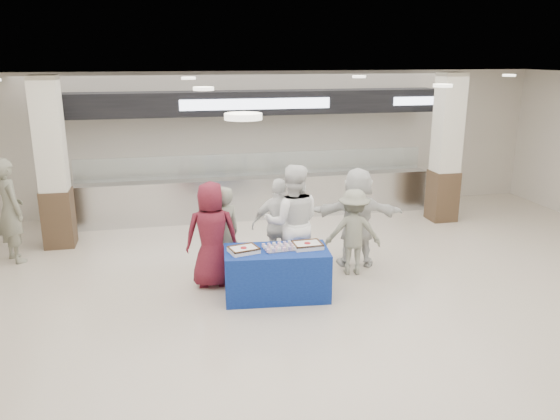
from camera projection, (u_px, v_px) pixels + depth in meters
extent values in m
plane|color=beige|center=(323.00, 325.00, 7.42)|extent=(14.00, 14.00, 0.00)
cube|color=silver|center=(255.00, 196.00, 12.37)|extent=(8.00, 0.80, 0.90)
cube|color=silver|center=(254.00, 176.00, 12.24)|extent=(8.00, 0.85, 0.04)
cube|color=white|center=(257.00, 164.00, 11.87)|extent=(7.60, 0.02, 0.50)
cube|color=black|center=(253.00, 103.00, 11.79)|extent=(8.40, 0.70, 0.50)
cube|color=silver|center=(256.00, 104.00, 11.46)|extent=(3.20, 0.03, 0.22)
cube|color=silver|center=(423.00, 101.00, 12.24)|extent=(1.40, 0.03, 0.18)
cube|color=#3D2B1B|center=(59.00, 218.00, 10.39)|extent=(0.55, 0.55, 1.10)
cube|color=silver|center=(49.00, 134.00, 9.95)|extent=(0.50, 0.50, 2.10)
cube|color=#3D2B1B|center=(442.00, 196.00, 12.04)|extent=(0.55, 0.55, 1.10)
cube|color=silver|center=(448.00, 123.00, 11.61)|extent=(0.50, 0.50, 2.10)
cube|color=navy|center=(277.00, 273.00, 8.21)|extent=(1.62, 0.93, 0.75)
cube|color=white|center=(244.00, 250.00, 8.01)|extent=(0.47, 0.41, 0.06)
cube|color=#452A13|center=(244.00, 247.00, 7.99)|extent=(0.47, 0.41, 0.02)
cylinder|color=#AD181F|center=(244.00, 248.00, 8.00)|extent=(0.11, 0.11, 0.01)
cube|color=white|center=(307.00, 246.00, 8.20)|extent=(0.44, 0.35, 0.07)
cube|color=#452A13|center=(307.00, 243.00, 8.18)|extent=(0.44, 0.35, 0.02)
cylinder|color=#AD181F|center=(307.00, 243.00, 8.18)|extent=(0.10, 0.10, 0.01)
cube|color=#A4A5A9|center=(279.00, 249.00, 8.13)|extent=(0.44, 0.35, 0.02)
imported|color=maroon|center=(212.00, 235.00, 8.50)|extent=(0.86, 0.59, 1.69)
imported|color=gray|center=(224.00, 234.00, 8.73)|extent=(0.67, 0.55, 1.56)
imported|color=white|center=(293.00, 223.00, 8.74)|extent=(1.04, 0.87, 1.90)
imported|color=white|center=(280.00, 226.00, 9.02)|extent=(1.02, 0.63, 1.62)
imported|color=gray|center=(353.00, 232.00, 9.02)|extent=(1.02, 0.72, 1.45)
imported|color=white|center=(357.00, 217.00, 9.34)|extent=(1.68, 0.87, 1.73)
imported|color=gray|center=(10.00, 210.00, 9.52)|extent=(0.75, 0.81, 1.86)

